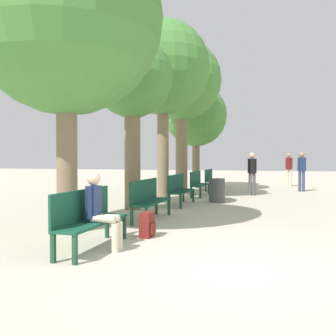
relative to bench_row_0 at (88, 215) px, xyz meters
The scene contains 17 objects.
ground_plane 2.23m from the bench_row_0, ahead, with size 80.00×80.00×0.00m, color beige.
bench_row_0 is the anchor object (origin of this frame).
bench_row_1 2.91m from the bench_row_0, 90.00° to the left, with size 0.43×1.80×0.94m.
bench_row_2 5.83m from the bench_row_0, 90.00° to the left, with size 0.43×1.80×0.94m.
bench_row_3 8.74m from the bench_row_0, 90.00° to the left, with size 0.43×1.80×0.94m.
bench_row_4 11.65m from the bench_row_0, 90.00° to the left, with size 0.43×1.80×0.94m.
tree_row_0 3.89m from the bench_row_0, 133.34° to the left, with size 3.74×3.74×6.02m.
tree_row_1 5.58m from the bench_row_0, 102.77° to the left, with size 2.28×2.28×4.87m.
tree_row_2 8.61m from the bench_row_0, 97.81° to the left, with size 3.36×3.36×6.37m.
tree_row_3 11.11m from the bench_row_0, 95.73° to the left, with size 3.40×3.40×6.48m.
tree_row_4 13.63m from the bench_row_0, 94.44° to the left, with size 3.12×3.12×5.18m.
person_seated 0.26m from the bench_row_0, ahead, with size 0.56×0.32×1.23m.
backpack 1.31m from the bench_row_0, 61.15° to the left, with size 0.23×0.35×0.46m.
pedestrian_near 15.40m from the bench_row_0, 76.78° to the left, with size 0.35×0.31×1.72m.
pedestrian_mid 12.59m from the bench_row_0, 71.68° to the left, with size 0.35×0.25×1.73m.
pedestrian_far 9.77m from the bench_row_0, 78.29° to the left, with size 0.34×0.28×1.67m.
trash_bin 7.01m from the bench_row_0, 81.78° to the left, with size 0.53×0.53×0.78m.
Camera 1 is at (0.74, -4.99, 1.44)m, focal length 40.00 mm.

